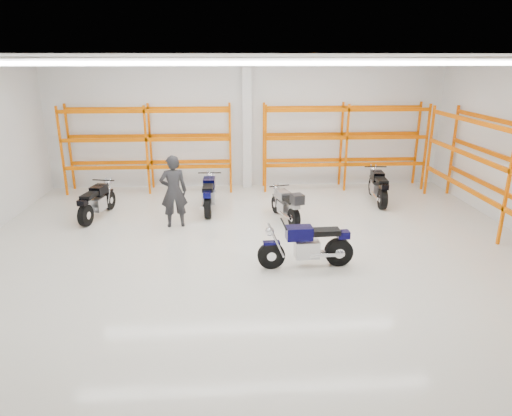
{
  "coord_description": "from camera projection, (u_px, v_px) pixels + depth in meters",
  "views": [
    {
      "loc": [
        -0.65,
        -10.25,
        4.46
      ],
      "look_at": [
        -0.0,
        0.5,
        0.91
      ],
      "focal_mm": 32.0,
      "sensor_mm": 36.0,
      "label": 1
    }
  ],
  "objects": [
    {
      "name": "ground",
      "position": [
        257.0,
        250.0,
        11.15
      ],
      "size": [
        14.0,
        14.0,
        0.0
      ],
      "primitive_type": "plane",
      "color": "beige",
      "rests_on": "ground"
    },
    {
      "name": "room_shell",
      "position": [
        257.0,
        114.0,
        10.15
      ],
      "size": [
        14.02,
        12.02,
        4.51
      ],
      "color": "silver",
      "rests_on": "ground"
    },
    {
      "name": "motorcycle_main",
      "position": [
        310.0,
        246.0,
        10.11
      ],
      "size": [
        2.16,
        0.72,
        1.06
      ],
      "color": "black",
      "rests_on": "ground"
    },
    {
      "name": "motorcycle_back_a",
      "position": [
        96.0,
        203.0,
        13.21
      ],
      "size": [
        0.81,
        2.05,
        1.02
      ],
      "color": "black",
      "rests_on": "ground"
    },
    {
      "name": "motorcycle_back_b",
      "position": [
        209.0,
        195.0,
        13.87
      ],
      "size": [
        0.72,
        2.16,
        1.06
      ],
      "color": "black",
      "rests_on": "ground"
    },
    {
      "name": "motorcycle_back_c",
      "position": [
        287.0,
        206.0,
        12.93
      ],
      "size": [
        0.84,
        1.93,
        1.0
      ],
      "color": "black",
      "rests_on": "ground"
    },
    {
      "name": "motorcycle_back_d",
      "position": [
        378.0,
        188.0,
        14.67
      ],
      "size": [
        0.72,
        2.17,
        1.06
      ],
      "color": "black",
      "rests_on": "ground"
    },
    {
      "name": "standing_man",
      "position": [
        174.0,
        191.0,
        12.43
      ],
      "size": [
        0.8,
        0.6,
        2.01
      ],
      "primitive_type": "imported",
      "rotation": [
        0.0,
        0.0,
        3.31
      ],
      "color": "black",
      "rests_on": "ground"
    },
    {
      "name": "structural_column",
      "position": [
        247.0,
        124.0,
        15.97
      ],
      "size": [
        0.32,
        0.32,
        4.5
      ],
      "primitive_type": "cube",
      "color": "white",
      "rests_on": "ground"
    },
    {
      "name": "pallet_racking_back_left",
      "position": [
        148.0,
        140.0,
        15.6
      ],
      "size": [
        5.67,
        0.87,
        3.0
      ],
      "color": "#DD5300",
      "rests_on": "ground"
    },
    {
      "name": "pallet_racking_back_right",
      "position": [
        344.0,
        138.0,
        15.99
      ],
      "size": [
        5.67,
        0.87,
        3.0
      ],
      "color": "#DD5300",
      "rests_on": "ground"
    }
  ]
}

